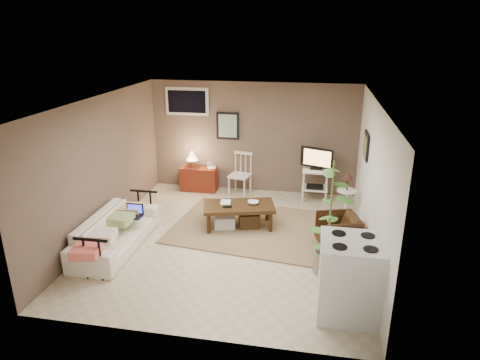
% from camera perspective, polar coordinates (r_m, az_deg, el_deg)
% --- Properties ---
extents(floor, '(5.00, 5.00, 0.00)m').
position_cam_1_polar(floor, '(7.46, -1.34, -8.00)').
color(floor, '#C1B293').
rests_on(floor, ground).
extents(art_back, '(0.50, 0.03, 0.60)m').
position_cam_1_polar(art_back, '(9.36, -1.64, 7.24)').
color(art_back, black).
extents(art_right, '(0.03, 0.60, 0.45)m').
position_cam_1_polar(art_right, '(7.81, 16.46, 4.45)').
color(art_right, black).
extents(window, '(0.96, 0.03, 0.60)m').
position_cam_1_polar(window, '(9.49, -7.08, 10.35)').
color(window, silver).
extents(rug, '(2.92, 2.46, 0.03)m').
position_cam_1_polar(rug, '(7.89, 1.19, -6.26)').
color(rug, '#856C4D').
rests_on(rug, floor).
extents(coffee_table, '(1.39, 0.95, 0.48)m').
position_cam_1_polar(coffee_table, '(7.78, -0.22, -4.58)').
color(coffee_table, '#32200D').
rests_on(coffee_table, floor).
extents(sofa, '(0.58, 1.97, 0.77)m').
position_cam_1_polar(sofa, '(7.35, -16.29, -5.94)').
color(sofa, white).
rests_on(sofa, floor).
extents(sofa_pillows, '(0.38, 1.87, 0.13)m').
position_cam_1_polar(sofa_pillows, '(7.11, -16.81, -6.10)').
color(sofa_pillows, '#F4DECA').
rests_on(sofa_pillows, sofa).
extents(sofa_end_rails, '(0.53, 1.97, 0.66)m').
position_cam_1_polar(sofa_end_rails, '(7.32, -15.45, -6.42)').
color(sofa_end_rails, black).
rests_on(sofa_end_rails, floor).
extents(laptop, '(0.30, 0.22, 0.21)m').
position_cam_1_polar(laptop, '(7.50, -13.95, -4.23)').
color(laptop, black).
rests_on(laptop, sofa).
extents(red_console, '(0.80, 0.36, 0.93)m').
position_cam_1_polar(red_console, '(9.60, -5.56, 0.46)').
color(red_console, maroon).
rests_on(red_console, floor).
extents(spindle_chair, '(0.50, 0.50, 0.93)m').
position_cam_1_polar(spindle_chair, '(9.27, 0.02, 0.60)').
color(spindle_chair, silver).
rests_on(spindle_chair, floor).
extents(tv_stand, '(0.66, 0.44, 1.14)m').
position_cam_1_polar(tv_stand, '(9.03, 10.05, 0.92)').
color(tv_stand, silver).
rests_on(tv_stand, floor).
extents(side_table, '(0.37, 0.37, 0.98)m').
position_cam_1_polar(side_table, '(8.25, 14.07, -1.20)').
color(side_table, silver).
rests_on(side_table, floor).
extents(armchair, '(0.73, 0.76, 0.63)m').
position_cam_1_polar(armchair, '(7.27, 12.93, -6.50)').
color(armchair, black).
rests_on(armchair, floor).
extents(potted_plant, '(0.44, 0.44, 1.77)m').
position_cam_1_polar(potted_plant, '(6.26, 11.94, -4.50)').
color(potted_plant, gray).
rests_on(potted_plant, floor).
extents(stove, '(0.79, 0.74, 1.04)m').
position_cam_1_polar(stove, '(5.64, 14.52, -12.52)').
color(stove, silver).
rests_on(stove, floor).
extents(bowl, '(0.20, 0.06, 0.19)m').
position_cam_1_polar(bowl, '(7.71, 1.77, -2.53)').
color(bowl, '#32200D').
rests_on(bowl, coffee_table).
extents(book_table, '(0.18, 0.04, 0.25)m').
position_cam_1_polar(book_table, '(7.75, -2.61, -2.19)').
color(book_table, '#32200D').
rests_on(book_table, coffee_table).
extents(book_console, '(0.16, 0.07, 0.22)m').
position_cam_1_polar(book_console, '(9.44, -4.29, 2.26)').
color(book_console, '#32200D').
rests_on(book_console, red_console).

